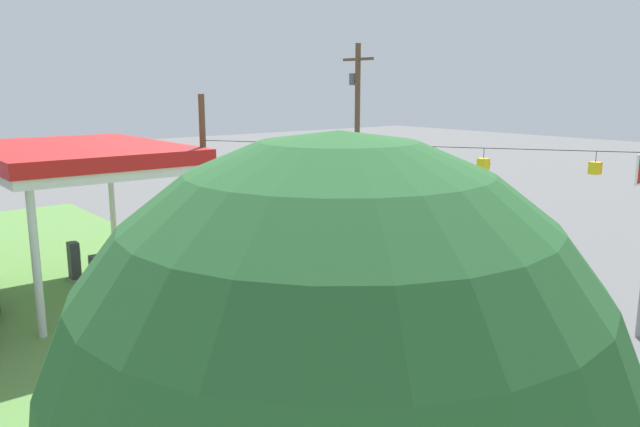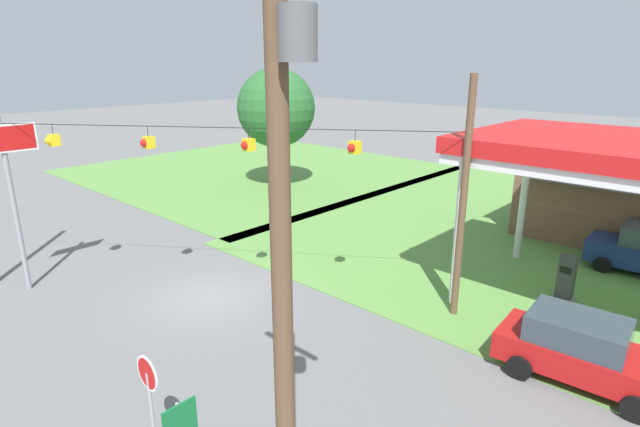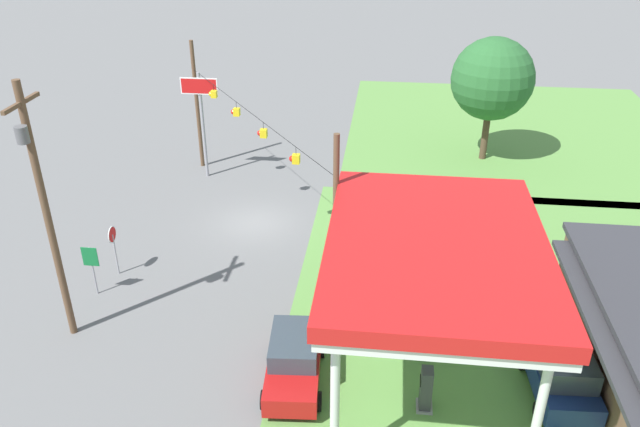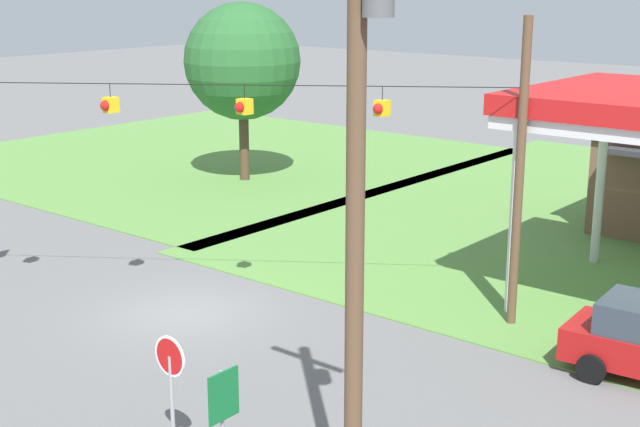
# 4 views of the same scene
# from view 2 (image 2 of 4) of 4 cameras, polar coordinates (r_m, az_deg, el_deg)

# --- Properties ---
(ground_plane) EXTENTS (160.00, 160.00, 0.00)m
(ground_plane) POSITION_cam_2_polar(r_m,az_deg,el_deg) (19.15, -12.55, -9.35)
(ground_plane) COLOR slate
(grass_verge_opposite_corner) EXTENTS (24.00, 24.00, 0.04)m
(grass_verge_opposite_corner) POSITION_cam_2_polar(r_m,az_deg,el_deg) (40.51, -7.11, 5.02)
(grass_verge_opposite_corner) COLOR #5B8E42
(grass_verge_opposite_corner) RESTS_ON ground
(gas_station_canopy) EXTENTS (10.00, 7.15, 6.02)m
(gas_station_canopy) POSITION_cam_2_polar(r_m,az_deg,el_deg) (18.66, 32.27, 5.55)
(gas_station_canopy) COLOR silver
(gas_station_canopy) RESTS_ON ground
(fuel_pump_near) EXTENTS (0.71, 0.56, 1.73)m
(fuel_pump_near) POSITION_cam_2_polar(r_m,az_deg,el_deg) (20.20, 26.29, -6.79)
(fuel_pump_near) COLOR gray
(fuel_pump_near) RESTS_ON ground
(car_at_pumps_front) EXTENTS (4.55, 2.36, 1.84)m
(car_at_pumps_front) POSITION_cam_2_polar(r_m,az_deg,el_deg) (15.61, 27.78, -13.59)
(car_at_pumps_front) COLOR #AD1414
(car_at_pumps_front) RESTS_ON ground
(stop_sign_roadside) EXTENTS (0.80, 0.08, 2.50)m
(stop_sign_roadside) POSITION_cam_2_polar(r_m,az_deg,el_deg) (11.73, -19.00, -18.05)
(stop_sign_roadside) COLOR #99999E
(stop_sign_roadside) RESTS_ON ground
(stop_sign_overhead) EXTENTS (0.22, 2.22, 6.56)m
(stop_sign_overhead) POSITION_cam_2_polar(r_m,az_deg,el_deg) (21.03, -32.08, 4.19)
(stop_sign_overhead) COLOR gray
(stop_sign_overhead) RESTS_ON ground
(utility_pole_main) EXTENTS (2.20, 0.44, 10.47)m
(utility_pole_main) POSITION_cam_2_polar(r_m,az_deg,el_deg) (6.50, -4.18, -6.06)
(utility_pole_main) COLOR brown
(utility_pole_main) RESTS_ON ground
(signal_span_gantry) EXTENTS (14.75, 10.24, 8.04)m
(signal_span_gantry) POSITION_cam_2_polar(r_m,az_deg,el_deg) (17.66, -13.50, 3.54)
(signal_span_gantry) COLOR brown
(signal_span_gantry) RESTS_ON ground
(tree_west_verge) EXTENTS (5.18, 5.18, 7.98)m
(tree_west_verge) POSITION_cam_2_polar(r_m,az_deg,el_deg) (33.79, -5.05, 11.89)
(tree_west_verge) COLOR #4C3828
(tree_west_verge) RESTS_ON ground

